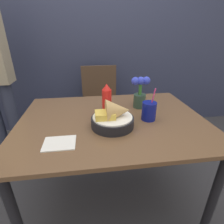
{
  "coord_description": "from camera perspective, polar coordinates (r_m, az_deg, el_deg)",
  "views": [
    {
      "loc": [
        -0.14,
        -1.01,
        1.24
      ],
      "look_at": [
        -0.01,
        -0.03,
        0.79
      ],
      "focal_mm": 28.0,
      "sensor_mm": 36.0,
      "label": 1
    }
  ],
  "objects": [
    {
      "name": "ground_plane",
      "position": [
        1.61,
        0.11,
        -25.79
      ],
      "size": [
        12.0,
        12.0,
        0.0
      ],
      "primitive_type": "plane",
      "color": "#38383D"
    },
    {
      "name": "wall_window",
      "position": [
        2.3,
        -4.81,
        26.16
      ],
      "size": [
        7.0,
        0.06,
        2.6
      ],
      "color": "#2D334C",
      "rests_on": "ground_plane"
    },
    {
      "name": "dining_table",
      "position": [
        1.19,
        0.13,
        -5.92
      ],
      "size": [
        1.2,
        0.9,
        0.73
      ],
      "color": "brown",
      "rests_on": "ground_plane"
    },
    {
      "name": "chair_far_window",
      "position": [
        2.05,
        -3.93,
        4.21
      ],
      "size": [
        0.4,
        0.4,
        0.89
      ],
      "color": "#473323",
      "rests_on": "ground_plane"
    },
    {
      "name": "food_basket",
      "position": [
        1.02,
        0.67,
        -1.68
      ],
      "size": [
        0.25,
        0.25,
        0.17
      ],
      "color": "black",
      "rests_on": "dining_table"
    },
    {
      "name": "ketchup_bottle",
      "position": [
        1.19,
        -1.71,
        4.24
      ],
      "size": [
        0.06,
        0.06,
        0.21
      ],
      "color": "red",
      "rests_on": "dining_table"
    },
    {
      "name": "drink_cup",
      "position": [
        1.13,
        11.96,
        0.15
      ],
      "size": [
        0.09,
        0.09,
        0.22
      ],
      "color": "navy",
      "rests_on": "dining_table"
    },
    {
      "name": "flower_vase",
      "position": [
        1.29,
        9.12,
        6.24
      ],
      "size": [
        0.14,
        0.09,
        0.23
      ],
      "color": "#2D4738",
      "rests_on": "dining_table"
    },
    {
      "name": "napkin",
      "position": [
        0.94,
        -16.77,
        -9.74
      ],
      "size": [
        0.16,
        0.13,
        0.01
      ],
      "color": "white",
      "rests_on": "dining_table"
    }
  ]
}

